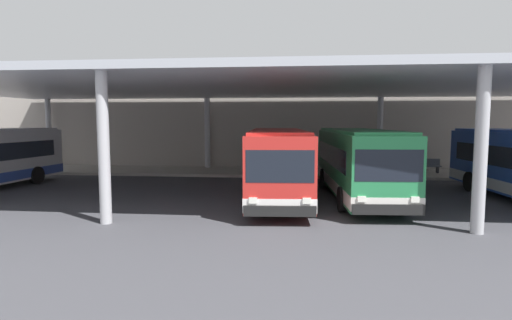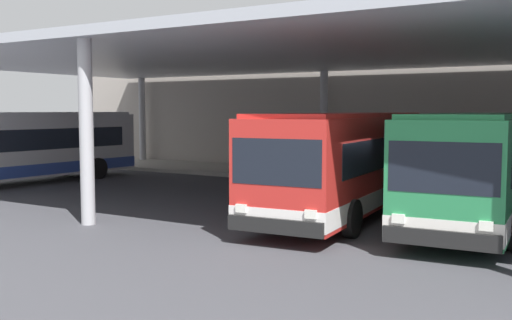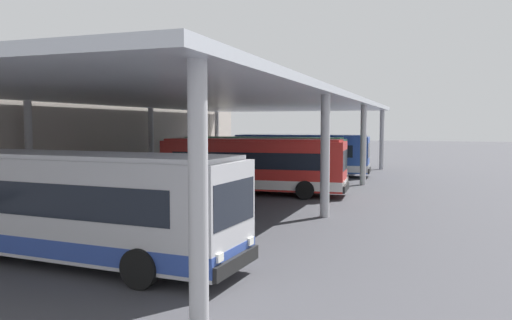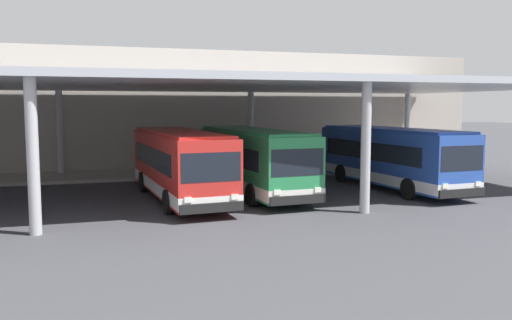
{
  "view_description": "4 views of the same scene",
  "coord_description": "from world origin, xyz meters",
  "px_view_note": "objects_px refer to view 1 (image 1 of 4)",
  "views": [
    {
      "loc": [
        0.5,
        -15.83,
        3.54
      ],
      "look_at": [
        -1.69,
        5.09,
        1.55
      ],
      "focal_mm": 28.56,
      "sensor_mm": 36.0,
      "label": 1
    },
    {
      "loc": [
        6.6,
        -14.33,
        3.26
      ],
      "look_at": [
        -4.28,
        3.65,
        1.49
      ],
      "focal_mm": 41.55,
      "sensor_mm": 36.0,
      "label": 2
    },
    {
      "loc": [
        -27.49,
        -6.89,
        3.98
      ],
      "look_at": [
        -0.62,
        2.6,
        1.97
      ],
      "focal_mm": 35.46,
      "sensor_mm": 36.0,
      "label": 3
    },
    {
      "loc": [
        -4.26,
        -21.29,
        4.29
      ],
      "look_at": [
        3.19,
        2.7,
        1.73
      ],
      "focal_mm": 37.07,
      "sensor_mm": 36.0,
      "label": 4
    }
  ],
  "objects_px": {
    "bus_middle_bay": "(358,162)",
    "trash_bin": "(381,165)",
    "bus_second_bay": "(277,163)",
    "bench_waiting": "(426,165)"
  },
  "relations": [
    {
      "from": "bus_middle_bay",
      "to": "trash_bin",
      "type": "relative_size",
      "value": 10.88
    },
    {
      "from": "bus_second_bay",
      "to": "bus_middle_bay",
      "type": "bearing_deg",
      "value": 9.53
    },
    {
      "from": "bus_second_bay",
      "to": "trash_bin",
      "type": "distance_m",
      "value": 11.24
    },
    {
      "from": "bench_waiting",
      "to": "trash_bin",
      "type": "height_order",
      "value": "trash_bin"
    },
    {
      "from": "bus_second_bay",
      "to": "trash_bin",
      "type": "relative_size",
      "value": 10.9
    },
    {
      "from": "bus_second_bay",
      "to": "bench_waiting",
      "type": "bearing_deg",
      "value": 43.84
    },
    {
      "from": "bus_middle_bay",
      "to": "bench_waiting",
      "type": "height_order",
      "value": "bus_middle_bay"
    },
    {
      "from": "bus_second_bay",
      "to": "trash_bin",
      "type": "xyz_separation_m",
      "value": [
        6.5,
        9.11,
        -0.98
      ]
    },
    {
      "from": "bus_middle_bay",
      "to": "trash_bin",
      "type": "height_order",
      "value": "bus_middle_bay"
    },
    {
      "from": "bus_second_bay",
      "to": "bench_waiting",
      "type": "distance_m",
      "value": 13.01
    }
  ]
}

